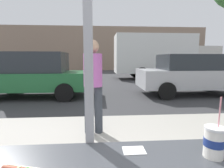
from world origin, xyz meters
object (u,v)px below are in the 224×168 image
(box_truck, at_px, (162,55))
(pedestrian, at_px, (93,81))
(parked_car_green, at_px, (36,75))
(parked_car_silver, at_px, (189,74))
(soda_cup_right, at_px, (214,142))

(box_truck, distance_m, pedestrian, 10.95)
(parked_car_green, height_order, parked_car_silver, parked_car_green)
(soda_cup_right, relative_size, parked_car_green, 0.08)
(box_truck, bearing_deg, pedestrian, -115.75)
(soda_cup_right, height_order, parked_car_green, parked_car_green)
(soda_cup_right, distance_m, parked_car_silver, 6.92)
(parked_car_silver, bearing_deg, parked_car_green, 180.00)
(soda_cup_right, xyz_separation_m, parked_car_green, (-3.01, 6.19, -0.19))
(parked_car_green, distance_m, pedestrian, 4.58)
(parked_car_silver, distance_m, pedestrian, 5.46)
(parked_car_silver, bearing_deg, soda_cup_right, -116.59)
(parked_car_green, height_order, box_truck, box_truck)
(parked_car_green, distance_m, box_truck, 9.26)
(pedestrian, bearing_deg, parked_car_silver, 46.15)
(parked_car_silver, relative_size, box_truck, 0.56)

